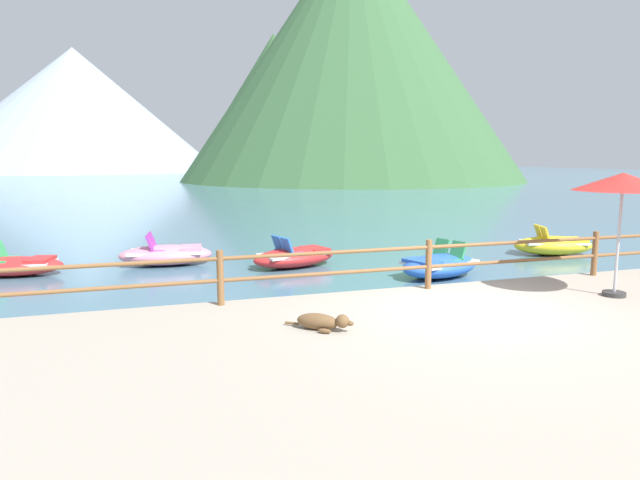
{
  "coord_description": "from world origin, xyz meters",
  "views": [
    {
      "loc": [
        -5.14,
        -7.76,
        2.92
      ],
      "look_at": [
        -1.09,
        5.0,
        0.9
      ],
      "focal_mm": 31.13,
      "sensor_mm": 36.0,
      "label": 1
    }
  ],
  "objects_px": {
    "beach_umbrella": "(623,184)",
    "pedal_boat_4": "(439,265)",
    "dog_resting": "(322,322)",
    "pedal_boat_1": "(553,245)",
    "pedal_boat_2": "(13,265)",
    "pedal_boat_3": "(295,256)",
    "pedal_boat_0": "(166,254)"
  },
  "relations": [
    {
      "from": "pedal_boat_1",
      "to": "pedal_boat_2",
      "type": "xyz_separation_m",
      "value": [
        -14.79,
        1.67,
        -0.05
      ]
    },
    {
      "from": "beach_umbrella",
      "to": "pedal_boat_3",
      "type": "relative_size",
      "value": 0.85
    },
    {
      "from": "dog_resting",
      "to": "pedal_boat_1",
      "type": "relative_size",
      "value": 0.35
    },
    {
      "from": "beach_umbrella",
      "to": "pedal_boat_2",
      "type": "bearing_deg",
      "value": 146.72
    },
    {
      "from": "pedal_boat_0",
      "to": "pedal_boat_4",
      "type": "height_order",
      "value": "pedal_boat_4"
    },
    {
      "from": "dog_resting",
      "to": "pedal_boat_0",
      "type": "height_order",
      "value": "pedal_boat_0"
    },
    {
      "from": "pedal_boat_2",
      "to": "pedal_boat_3",
      "type": "xyz_separation_m",
      "value": [
        6.94,
        -1.06,
        0.03
      ]
    },
    {
      "from": "pedal_boat_1",
      "to": "dog_resting",
      "type": "bearing_deg",
      "value": -146.89
    },
    {
      "from": "beach_umbrella",
      "to": "pedal_boat_4",
      "type": "distance_m",
      "value": 4.76
    },
    {
      "from": "dog_resting",
      "to": "pedal_boat_3",
      "type": "bearing_deg",
      "value": 78.39
    },
    {
      "from": "pedal_boat_1",
      "to": "beach_umbrella",
      "type": "bearing_deg",
      "value": -121.6
    },
    {
      "from": "pedal_boat_0",
      "to": "pedal_boat_2",
      "type": "distance_m",
      "value": 3.69
    },
    {
      "from": "dog_resting",
      "to": "pedal_boat_4",
      "type": "bearing_deg",
      "value": 44.48
    },
    {
      "from": "dog_resting",
      "to": "pedal_boat_0",
      "type": "relative_size",
      "value": 0.34
    },
    {
      "from": "pedal_boat_3",
      "to": "pedal_boat_4",
      "type": "bearing_deg",
      "value": -36.92
    },
    {
      "from": "beach_umbrella",
      "to": "dog_resting",
      "type": "distance_m",
      "value": 6.02
    },
    {
      "from": "dog_resting",
      "to": "pedal_boat_3",
      "type": "distance_m",
      "value": 6.76
    },
    {
      "from": "pedal_boat_2",
      "to": "pedal_boat_3",
      "type": "bearing_deg",
      "value": -8.7
    },
    {
      "from": "pedal_boat_2",
      "to": "pedal_boat_4",
      "type": "xyz_separation_m",
      "value": [
        9.99,
        -3.35,
        0.04
      ]
    },
    {
      "from": "pedal_boat_3",
      "to": "pedal_boat_4",
      "type": "height_order",
      "value": "pedal_boat_4"
    },
    {
      "from": "pedal_boat_0",
      "to": "pedal_boat_3",
      "type": "height_order",
      "value": "pedal_boat_0"
    },
    {
      "from": "beach_umbrella",
      "to": "pedal_boat_1",
      "type": "distance_m",
      "value": 7.05
    },
    {
      "from": "dog_resting",
      "to": "pedal_boat_3",
      "type": "height_order",
      "value": "pedal_boat_3"
    },
    {
      "from": "beach_umbrella",
      "to": "dog_resting",
      "type": "relative_size",
      "value": 2.54
    },
    {
      "from": "pedal_boat_0",
      "to": "dog_resting",
      "type": "bearing_deg",
      "value": -76.54
    },
    {
      "from": "pedal_boat_3",
      "to": "pedal_boat_1",
      "type": "bearing_deg",
      "value": -4.46
    },
    {
      "from": "pedal_boat_1",
      "to": "pedal_boat_4",
      "type": "height_order",
      "value": "pedal_boat_1"
    },
    {
      "from": "pedal_boat_4",
      "to": "pedal_boat_1",
      "type": "bearing_deg",
      "value": 19.26
    },
    {
      "from": "dog_resting",
      "to": "pedal_boat_1",
      "type": "distance_m",
      "value": 11.0
    },
    {
      "from": "dog_resting",
      "to": "pedal_boat_4",
      "type": "xyz_separation_m",
      "value": [
        4.41,
        4.33,
        -0.23
      ]
    },
    {
      "from": "pedal_boat_1",
      "to": "pedal_boat_2",
      "type": "bearing_deg",
      "value": 173.54
    },
    {
      "from": "beach_umbrella",
      "to": "pedal_boat_2",
      "type": "distance_m",
      "value": 13.66
    }
  ]
}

